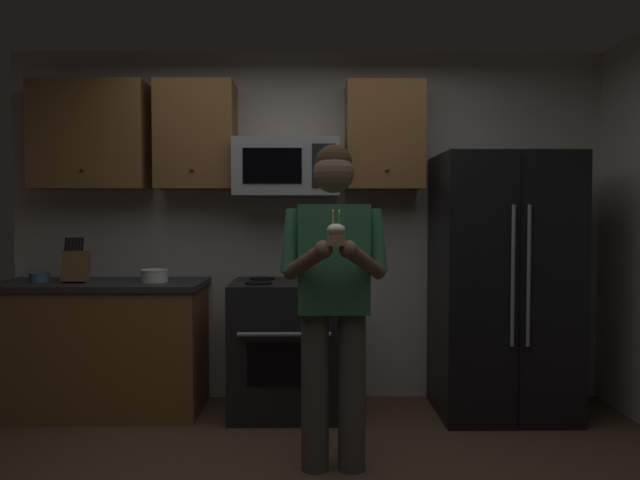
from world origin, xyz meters
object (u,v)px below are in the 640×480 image
object	(u,v)px
bowl_small_colored	(40,277)
cupcake	(336,234)
oven_range	(286,347)
refrigerator	(502,285)
bowl_large_white	(154,275)
microwave	(287,168)
person	(334,288)
knife_block	(76,265)

from	to	relation	value
bowl_small_colored	cupcake	size ratio (longest dim) A/B	0.81
bowl_small_colored	oven_range	bearing A→B (deg)	0.24
refrigerator	bowl_large_white	size ratio (longest dim) A/B	9.43
bowl_small_colored	microwave	bearing A→B (deg)	4.23
microwave	person	distance (m)	1.34
knife_block	cupcake	bearing A→B (deg)	-36.08
refrigerator	bowl_small_colored	xyz separation A→B (m)	(-3.21, 0.03, 0.05)
microwave	refrigerator	world-z (taller)	microwave
cupcake	oven_range	bearing A→B (deg)	102.78
knife_block	bowl_large_white	size ratio (longest dim) A/B	1.68
cupcake	person	bearing A→B (deg)	90.00
knife_block	bowl_small_colored	bearing A→B (deg)	175.00
bowl_large_white	refrigerator	bearing A→B (deg)	-0.47
refrigerator	bowl_large_white	xyz separation A→B (m)	(-2.41, 0.02, 0.07)
knife_block	cupcake	distance (m)	2.18
oven_range	bowl_small_colored	xyz separation A→B (m)	(-1.71, -0.01, 0.49)
oven_range	cupcake	distance (m)	1.57
bowl_small_colored	cupcake	xyz separation A→B (m)	(2.01, -1.29, 0.34)
bowl_large_white	person	bearing A→B (deg)	-38.29
person	refrigerator	bearing A→B (deg)	37.78
person	bowl_small_colored	bearing A→B (deg)	154.28
bowl_large_white	bowl_small_colored	world-z (taller)	bowl_large_white
oven_range	knife_block	distance (m)	1.56
oven_range	person	bearing A→B (deg)	-73.12
cupcake	bowl_small_colored	bearing A→B (deg)	147.15
oven_range	cupcake	size ratio (longest dim) A/B	5.36
oven_range	refrigerator	world-z (taller)	refrigerator
knife_block	person	size ratio (longest dim) A/B	0.18
oven_range	cupcake	bearing A→B (deg)	-77.22
bowl_small_colored	cupcake	bearing A→B (deg)	-32.85
microwave	bowl_small_colored	xyz separation A→B (m)	(-1.71, -0.13, -0.77)
microwave	bowl_small_colored	world-z (taller)	microwave
cupcake	knife_block	bearing A→B (deg)	143.92
bowl_large_white	bowl_small_colored	distance (m)	0.80
knife_block	cupcake	size ratio (longest dim) A/B	1.84
oven_range	person	size ratio (longest dim) A/B	0.53
microwave	cupcake	distance (m)	1.51
refrigerator	bowl_small_colored	world-z (taller)	refrigerator
microwave	bowl_small_colored	bearing A→B (deg)	-175.77
cupcake	microwave	bearing A→B (deg)	101.73
oven_range	knife_block	size ratio (longest dim) A/B	2.91
bowl_large_white	cupcake	size ratio (longest dim) A/B	1.10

